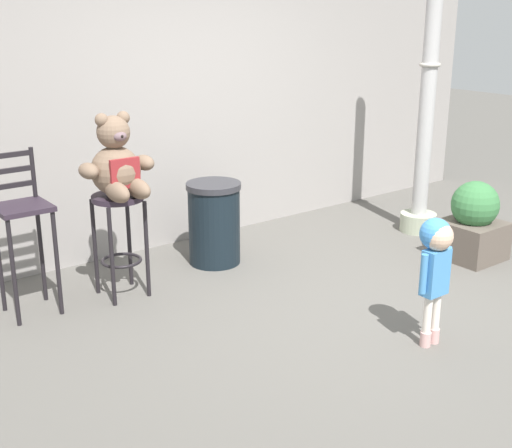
# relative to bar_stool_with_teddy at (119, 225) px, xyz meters

# --- Properties ---
(ground_plane) EXTENTS (24.00, 24.00, 0.00)m
(ground_plane) POSITION_rel_bar_stool_with_teddy_xyz_m (1.14, -1.26, -0.57)
(ground_plane) COLOR #5A5751
(building_wall) EXTENTS (7.53, 0.30, 3.16)m
(building_wall) POSITION_rel_bar_stool_with_teddy_xyz_m (1.14, 0.96, 1.01)
(building_wall) COLOR gray
(building_wall) RESTS_ON ground_plane
(bar_stool_with_teddy) EXTENTS (0.39, 0.39, 0.80)m
(bar_stool_with_teddy) POSITION_rel_bar_stool_with_teddy_xyz_m (0.00, 0.00, 0.00)
(bar_stool_with_teddy) COLOR #2A202B
(bar_stool_with_teddy) RESTS_ON ground_plane
(teddy_bear) EXTENTS (0.57, 0.51, 0.61)m
(teddy_bear) POSITION_rel_bar_stool_with_teddy_xyz_m (0.00, -0.03, 0.46)
(teddy_bear) COLOR #755E4B
(teddy_bear) RESTS_ON bar_stool_with_teddy
(child_walking) EXTENTS (0.28, 0.22, 0.87)m
(child_walking) POSITION_rel_bar_stool_with_teddy_xyz_m (1.24, -1.96, 0.06)
(child_walking) COLOR #D3A39E
(child_walking) RESTS_ON ground_plane
(trash_bin) EXTENTS (0.47, 0.47, 0.71)m
(trash_bin) POSITION_rel_bar_stool_with_teddy_xyz_m (0.95, 0.15, -0.21)
(trash_bin) COLOR black
(trash_bin) RESTS_ON ground_plane
(lamppost) EXTENTS (0.35, 0.35, 2.79)m
(lamppost) POSITION_rel_bar_stool_with_teddy_xyz_m (3.04, -0.35, 0.53)
(lamppost) COLOR #A7B095
(lamppost) RESTS_ON ground_plane
(bar_chair_empty) EXTENTS (0.37, 0.37, 1.18)m
(bar_chair_empty) POSITION_rel_bar_stool_with_teddy_xyz_m (-0.67, 0.14, 0.13)
(bar_chair_empty) COLOR #2A202B
(bar_chair_empty) RESTS_ON ground_plane
(planter_with_shrub) EXTENTS (0.48, 0.48, 0.70)m
(planter_with_shrub) POSITION_rel_bar_stool_with_teddy_xyz_m (2.81, -1.14, -0.25)
(planter_with_shrub) COLOR brown
(planter_with_shrub) RESTS_ON ground_plane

